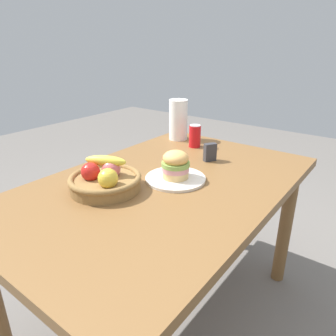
% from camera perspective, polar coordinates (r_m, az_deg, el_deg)
% --- Properties ---
extents(ground_plane, '(8.00, 8.00, 0.00)m').
position_cam_1_polar(ground_plane, '(1.76, -0.65, -25.33)').
color(ground_plane, slate).
extents(dining_table, '(1.40, 0.90, 0.75)m').
position_cam_1_polar(dining_table, '(1.36, -0.77, -6.48)').
color(dining_table, brown).
rests_on(dining_table, ground_plane).
extents(plate, '(0.26, 0.26, 0.01)m').
position_cam_1_polar(plate, '(1.33, 1.39, -1.95)').
color(plate, silver).
rests_on(plate, dining_table).
extents(sandwich, '(0.12, 0.12, 0.12)m').
position_cam_1_polar(sandwich, '(1.31, 1.41, 0.68)').
color(sandwich, '#E5BC75').
rests_on(sandwich, plate).
extents(soda_can, '(0.07, 0.07, 0.13)m').
position_cam_1_polar(soda_can, '(1.75, 4.98, 5.90)').
color(soda_can, red).
rests_on(soda_can, dining_table).
extents(fruit_basket, '(0.29, 0.29, 0.14)m').
position_cam_1_polar(fruit_basket, '(1.25, -11.56, -2.10)').
color(fruit_basket, olive).
rests_on(fruit_basket, dining_table).
extents(paper_towel_roll, '(0.11, 0.11, 0.24)m').
position_cam_1_polar(paper_towel_roll, '(1.88, 1.91, 8.88)').
color(paper_towel_roll, white).
rests_on(paper_towel_roll, dining_table).
extents(napkin_holder, '(0.07, 0.06, 0.09)m').
position_cam_1_polar(napkin_holder, '(1.55, 7.76, 2.90)').
color(napkin_holder, '#333338').
rests_on(napkin_holder, dining_table).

